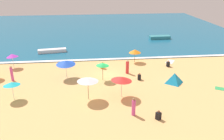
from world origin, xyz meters
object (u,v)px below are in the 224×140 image
beachgoer_2 (168,64)px  beachgoer_1 (134,107)px  beachgoer_7 (12,74)px  beach_umbrella_6 (103,64)px  small_boat_0 (52,51)px  small_boat_1 (160,37)px  beach_umbrella_1 (66,63)px  beachgoer_0 (139,77)px  beachgoer_5 (102,65)px  beach_umbrella_4 (12,84)px  beach_umbrella_0 (122,79)px  beach_umbrella_3 (135,51)px  beach_umbrella_5 (88,80)px  beach_tent (174,78)px  beach_umbrella_2 (12,56)px  beachgoer_4 (127,67)px  beachgoer_6 (158,115)px

beachgoer_2 → beachgoer_1: bearing=-121.6°
beachgoer_7 → beach_umbrella_6: bearing=-4.9°
small_boat_0 → small_boat_1: (19.66, 6.74, 0.02)m
beach_umbrella_1 → beachgoer_0: (8.58, -1.44, -1.60)m
small_boat_1 → small_boat_0: bearing=-161.1°
beachgoer_5 → beachgoer_7: (-10.76, -2.84, 0.48)m
beachgoer_0 → beach_umbrella_4: bearing=-166.1°
beach_umbrella_0 → beach_umbrella_3: beach_umbrella_0 is taller
beach_umbrella_0 → beachgoer_5: bearing=99.6°
beach_umbrella_0 → beach_umbrella_5: size_ratio=1.02×
beach_umbrella_3 → beach_tent: 8.11m
beach_umbrella_4 → beachgoer_7: 4.92m
beach_umbrella_5 → beachgoer_1: bearing=-40.3°
beach_umbrella_3 → beach_umbrella_6: (-4.94, -5.67, 0.32)m
beach_umbrella_3 → small_boat_0: bearing=155.3°
beachgoer_7 → beachgoer_0: bearing=-5.1°
beach_umbrella_4 → beach_umbrella_5: size_ratio=0.75×
beach_umbrella_4 → beachgoer_0: beach_umbrella_4 is taller
beachgoer_1 → beachgoer_7: beachgoer_7 is taller
beach_umbrella_2 → beach_umbrella_3: size_ratio=1.02×
beachgoer_2 → beachgoer_4: size_ratio=0.50×
beach_umbrella_4 → small_boat_1: beach_umbrella_4 is taller
beach_umbrella_0 → beachgoer_4: 6.37m
beachgoer_0 → beachgoer_5: (-4.08, 4.15, 0.05)m
beach_umbrella_3 → beachgoer_0: 6.25m
beachgoer_5 → small_boat_0: beachgoer_5 is taller
beachgoer_1 → small_boat_0: 21.38m
beachgoer_6 → beach_umbrella_1: bearing=130.8°
beachgoer_1 → small_boat_0: (-9.47, 19.16, -0.43)m
beachgoer_2 → beachgoer_5: 8.90m
beachgoer_1 → small_boat_1: bearing=68.5°
beachgoer_4 → beachgoer_1: bearing=-96.3°
beach_umbrella_0 → beachgoer_7: (-12.14, 5.27, -1.09)m
beachgoer_2 → small_boat_0: size_ratio=0.20×
beachgoer_0 → beachgoer_4: 2.41m
beachgoer_2 → small_boat_1: size_ratio=0.23×
beach_umbrella_5 → beachgoer_5: size_ratio=2.86×
beach_tent → beachgoer_1: beachgoer_1 is taller
beachgoer_0 → small_boat_1: beachgoer_0 is taller
beach_umbrella_1 → small_boat_1: (16.64, 17.03, -1.57)m
beach_umbrella_2 → small_boat_1: beach_umbrella_2 is taller
beach_umbrella_1 → beachgoer_6: bearing=-49.2°
beach_umbrella_2 → beachgoer_6: (15.76, -14.00, -1.32)m
beach_umbrella_2 → beachgoer_1: bearing=-43.6°
beach_umbrella_0 → beach_umbrella_3: 10.59m
beach_umbrella_5 → small_boat_0: 16.89m
beachgoer_4 → beachgoer_5: size_ratio=1.85×
beachgoer_0 → beachgoer_6: 8.33m
beach_umbrella_4 → beachgoer_5: (9.36, 7.48, -1.27)m
beachgoer_0 → beachgoer_7: 14.91m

